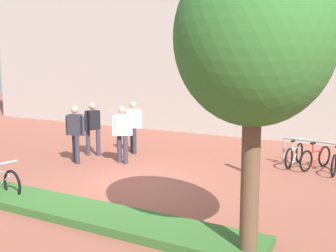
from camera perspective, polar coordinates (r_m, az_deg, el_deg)
name	(u,v)px	position (r m, az deg, el deg)	size (l,w,h in m)	color
ground_plane	(132,184)	(10.49, -4.98, -7.93)	(60.00, 60.00, 0.00)	brown
building_facade	(247,12)	(17.57, 10.69, 15.05)	(28.00, 1.20, 10.00)	#B2ADA3
planter_strip	(89,214)	(8.43, -10.74, -11.66)	(7.00, 1.10, 0.16)	#336028
tree_sidewalk	(254,39)	(6.20, 11.69, 11.48)	(2.33, 2.33, 4.61)	brown
bike_at_sign	(0,180)	(10.31, -21.91, -6.81)	(1.67, 0.44, 0.86)	black
bollard_steel	(245,156)	(11.72, 10.47, -4.00)	(0.16, 0.16, 0.90)	#ADADB2
person_suited_navy	(75,131)	(12.76, -12.52, -0.61)	(0.59, 0.33, 1.72)	#2D2D38
person_casual_tan	(133,124)	(13.89, -4.77, 0.31)	(0.60, 0.35, 1.72)	#2D2D38
person_suited_dark	(93,125)	(13.69, -10.22, 0.08)	(0.47, 0.60, 1.72)	#383342
person_shirt_white	(122,131)	(12.50, -6.26, -0.64)	(0.51, 0.43, 1.72)	#383342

